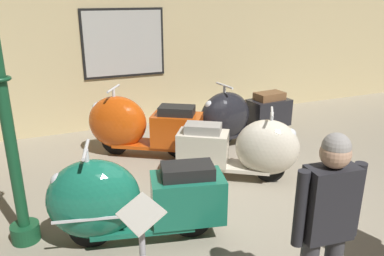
{
  "coord_description": "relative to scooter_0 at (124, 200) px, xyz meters",
  "views": [
    {
      "loc": [
        -2.24,
        -3.36,
        2.36
      ],
      "look_at": [
        -0.24,
        1.31,
        0.59
      ],
      "focal_mm": 35.8,
      "sensor_mm": 36.0,
      "label": 1
    }
  ],
  "objects": [
    {
      "name": "scooter_1",
      "position": [
        0.69,
        2.11,
        0.01
      ],
      "size": [
        1.73,
        1.34,
        1.06
      ],
      "rotation": [
        0.0,
        0.0,
        2.58
      ],
      "color": "black",
      "rests_on": "ground"
    },
    {
      "name": "visitor_0",
      "position": [
        1.07,
        -1.54,
        0.41
      ],
      "size": [
        0.51,
        0.27,
        1.53
      ],
      "rotation": [
        0.0,
        0.0,
        1.45
      ],
      "color": "black",
      "rests_on": "ground"
    },
    {
      "name": "showroom_back_wall",
      "position": [
        1.56,
        3.67,
        1.19
      ],
      "size": [
        18.0,
        0.24,
        3.33
      ],
      "color": "#CCB784",
      "rests_on": "ground"
    },
    {
      "name": "scooter_2",
      "position": [
        1.83,
        0.73,
        -0.03
      ],
      "size": [
        1.58,
        1.26,
        0.98
      ],
      "rotation": [
        0.0,
        0.0,
        -0.58
      ],
      "color": "black",
      "rests_on": "ground"
    },
    {
      "name": "scooter_0",
      "position": [
        0.0,
        0.0,
        0.0
      ],
      "size": [
        1.77,
        0.87,
        1.04
      ],
      "rotation": [
        0.0,
        0.0,
        2.91
      ],
      "color": "black",
      "rests_on": "ground"
    },
    {
      "name": "scooter_3",
      "position": [
        2.41,
        1.97,
        -0.01
      ],
      "size": [
        1.72,
        0.63,
        1.03
      ],
      "rotation": [
        0.0,
        0.0,
        -3.05
      ],
      "color": "black",
      "rests_on": "ground"
    },
    {
      "name": "ground_plane",
      "position": [
        1.56,
        0.09,
        -0.48
      ],
      "size": [
        60.0,
        60.0,
        0.0
      ],
      "primitive_type": "plane",
      "color": "gray"
    }
  ]
}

